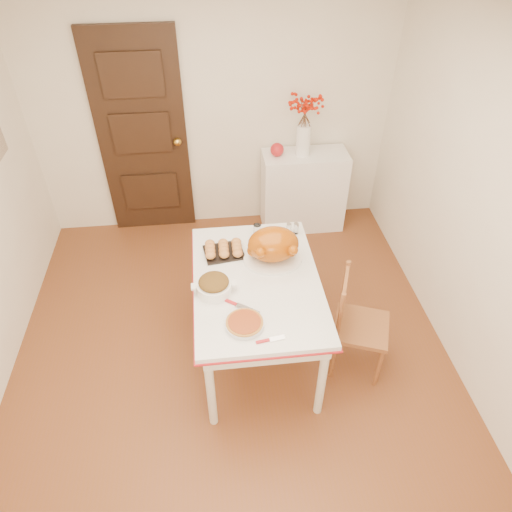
{
  "coord_description": "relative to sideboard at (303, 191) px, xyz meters",
  "views": [
    {
      "loc": [
        -0.08,
        -2.34,
        3.06
      ],
      "look_at": [
        0.2,
        0.12,
        0.98
      ],
      "focal_mm": 32.62,
      "sensor_mm": 36.0,
      "label": 1
    }
  ],
  "objects": [
    {
      "name": "stuffing_dish",
      "position": [
        -1.0,
        -1.8,
        0.43
      ],
      "size": [
        0.38,
        0.33,
        0.12
      ],
      "primitive_type": null,
      "rotation": [
        0.0,
        0.0,
        -0.34
      ],
      "color": "#543A10",
      "rests_on": "kitchen_table"
    },
    {
      "name": "apple",
      "position": [
        -0.29,
        0.0,
        0.5
      ],
      "size": [
        0.13,
        0.13,
        0.13
      ],
      "primitive_type": "sphere",
      "color": "#B11A1F",
      "rests_on": "sideboard"
    },
    {
      "name": "wall_right",
      "position": [
        0.86,
        -1.78,
        0.82
      ],
      "size": [
        0.0,
        4.0,
        2.5
      ],
      "primitive_type": "cube",
      "color": "silver",
      "rests_on": "ground"
    },
    {
      "name": "pumpkin_pie",
      "position": [
        -0.82,
        -2.13,
        0.4
      ],
      "size": [
        0.26,
        0.26,
        0.05
      ],
      "primitive_type": "cylinder",
      "rotation": [
        0.0,
        0.0,
        0.05
      ],
      "color": "maroon",
      "rests_on": "kitchen_table"
    },
    {
      "name": "rolls_tray",
      "position": [
        -0.91,
        -1.39,
        0.41
      ],
      "size": [
        0.32,
        0.27,
        0.08
      ],
      "primitive_type": null,
      "rotation": [
        0.0,
        0.0,
        0.14
      ],
      "color": "#BE783F",
      "rests_on": "kitchen_table"
    },
    {
      "name": "floor",
      "position": [
        -0.89,
        -1.78,
        -0.43
      ],
      "size": [
        3.5,
        4.0,
        0.0
      ],
      "primitive_type": "cube",
      "color": "brown",
      "rests_on": "ground"
    },
    {
      "name": "pie_server",
      "position": [
        -0.67,
        -2.27,
        0.38
      ],
      "size": [
        0.19,
        0.08,
        0.01
      ],
      "primitive_type": null,
      "rotation": [
        0.0,
        0.0,
        0.16
      ],
      "color": "silver",
      "rests_on": "kitchen_table"
    },
    {
      "name": "kitchen_table",
      "position": [
        -0.69,
        -1.71,
        -0.03
      ],
      "size": [
        0.92,
        1.34,
        0.8
      ],
      "primitive_type": null,
      "color": "silver",
      "rests_on": "floor"
    },
    {
      "name": "sideboard",
      "position": [
        0.0,
        0.0,
        0.0
      ],
      "size": [
        0.86,
        0.38,
        0.86
      ],
      "primitive_type": "cube",
      "color": "white",
      "rests_on": "floor"
    },
    {
      "name": "wall_back",
      "position": [
        -0.89,
        0.22,
        0.82
      ],
      "size": [
        3.5,
        0.0,
        2.5
      ],
      "primitive_type": "cube",
      "color": "silver",
      "rests_on": "ground"
    },
    {
      "name": "shaker_pair",
      "position": [
        -0.35,
        -1.2,
        0.42
      ],
      "size": [
        0.1,
        0.05,
        0.1
      ],
      "primitive_type": null,
      "rotation": [
        0.0,
        0.0,
        0.12
      ],
      "color": "white",
      "rests_on": "kitchen_table"
    },
    {
      "name": "berry_vase",
      "position": [
        -0.04,
        0.0,
        0.75
      ],
      "size": [
        0.33,
        0.33,
        0.63
      ],
      "primitive_type": null,
      "color": "white",
      "rests_on": "sideboard"
    },
    {
      "name": "carving_knife",
      "position": [
        -0.83,
        -1.97,
        0.38
      ],
      "size": [
        0.25,
        0.21,
        0.01
      ],
      "primitive_type": null,
      "rotation": [
        0.0,
        0.0,
        -0.63
      ],
      "color": "silver",
      "rests_on": "kitchen_table"
    },
    {
      "name": "chair_oak",
      "position": [
        0.07,
        -1.91,
        0.02
      ],
      "size": [
        0.51,
        0.51,
        0.89
      ],
      "primitive_type": null,
      "rotation": [
        0.0,
        0.0,
        1.21
      ],
      "color": "brown",
      "rests_on": "floor"
    },
    {
      "name": "drinking_glass",
      "position": [
        -0.63,
        -1.2,
        0.43
      ],
      "size": [
        0.08,
        0.08,
        0.11
      ],
      "primitive_type": "cylinder",
      "rotation": [
        0.0,
        0.0,
        0.3
      ],
      "color": "white",
      "rests_on": "kitchen_table"
    },
    {
      "name": "turkey_platter",
      "position": [
        -0.55,
        -1.51,
        0.51
      ],
      "size": [
        0.47,
        0.4,
        0.28
      ],
      "primitive_type": null,
      "rotation": [
        0.0,
        0.0,
        -0.11
      ],
      "color": "#9C4905",
      "rests_on": "kitchen_table"
    },
    {
      "name": "ceiling",
      "position": [
        -0.89,
        -1.78,
        2.07
      ],
      "size": [
        3.5,
        4.0,
        0.0
      ],
      "primitive_type": "cube",
      "color": "white",
      "rests_on": "ground"
    },
    {
      "name": "door_back",
      "position": [
        -1.59,
        0.19,
        0.6
      ],
      "size": [
        0.85,
        0.06,
        2.06
      ],
      "primitive_type": "cube",
      "color": "black",
      "rests_on": "ground"
    }
  ]
}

